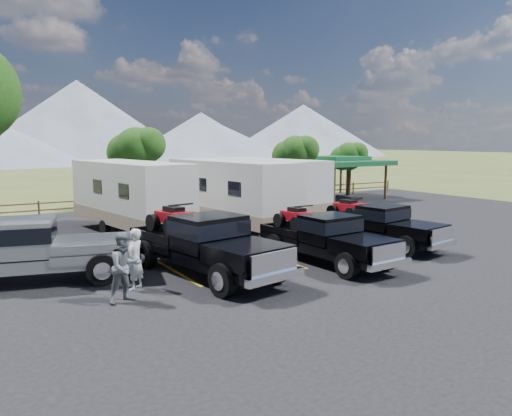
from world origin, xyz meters
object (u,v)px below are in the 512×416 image
rig_center (325,237)px  trailer_center (232,194)px  trailer_right (268,187)px  person_b (125,267)px  pavilion (338,162)px  rig_right (378,224)px  rig_left (204,243)px  pickup_silver (31,250)px  trailer_left (130,196)px  person_a (135,259)px

rig_center → trailer_center: trailer_center is taller
trailer_right → person_b: (-11.37, -10.31, -0.77)m
pavilion → person_b: pavilion is taller
pavilion → rig_right: pavilion is taller
pavilion → trailer_right: bearing=-150.8°
trailer_right → person_b: size_ratio=4.97×
trailer_center → rig_left: bearing=-131.8°
pickup_silver → person_b: size_ratio=3.57×
rig_center → trailer_left: bearing=111.3°
rig_left → trailer_right: (8.32, 8.92, 0.67)m
rig_right → trailer_center: trailer_center is taller
rig_left → trailer_right: size_ratio=0.72×
pickup_silver → rig_left: bearing=82.4°
trailer_center → person_a: bearing=-141.9°
pavilion → rig_left: size_ratio=0.89×
pavilion → rig_center: pavilion is taller
rig_center → trailer_right: (3.90, 9.72, 0.80)m
rig_right → trailer_left: (-7.82, 8.16, 0.84)m
pavilion → trailer_left: size_ratio=0.63×
trailer_center → person_a: (-7.19, -7.06, -0.87)m
rig_left → person_b: 3.36m
trailer_left → rig_right: bearing=-54.6°
rig_left → trailer_center: 8.17m
rig_center → trailer_center: (0.30, 7.43, 0.84)m
trailer_center → trailer_left: bearing=152.3°
trailer_left → person_b: (-3.30, -9.76, -0.81)m
trailer_right → pickup_silver: bearing=-159.2°
trailer_center → pickup_silver: bearing=-160.9°
rig_center → trailer_center: bearing=84.5°
rig_right → person_b: bearing=179.6°
trailer_right → person_a: size_ratio=5.28×
rig_left → rig_right: bearing=-8.3°
trailer_left → trailer_center: bearing=-29.7°
pickup_silver → rig_center: bearing=87.8°
trailer_left → person_a: (-2.72, -8.80, -0.86)m
rig_right → person_a: size_ratio=3.29×
trailer_left → person_a: trailer_left is taller
rig_center → person_a: rig_center is taller
rig_left → person_a: (-2.47, -0.43, -0.16)m
rig_left → trailer_left: (0.25, 8.37, 0.70)m
rig_left → trailer_left: trailer_left is taller
pavilion → rig_right: 17.69m
pavilion → trailer_center: (-13.61, -7.89, -0.96)m
pickup_silver → pavilion: bearing=132.9°
rig_right → rig_left: bearing=172.9°
pavilion → rig_left: (-18.32, -14.52, -1.68)m
person_b → trailer_center: bearing=33.2°
person_a → person_b: 1.13m
trailer_left → rig_center: bearing=-74.0°
pavilion → rig_left: 23.44m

